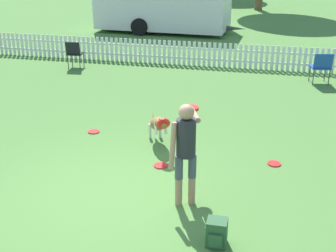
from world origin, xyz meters
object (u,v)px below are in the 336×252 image
Objects in this scene: frisbee_midfield at (94,132)px; folding_chair_green_right at (74,52)px; backpack_on_grass at (217,233)px; folding_chair_blue_left at (321,65)px; frisbee_near_handler at (274,164)px; equipment_trailer at (163,2)px; leaping_dog at (159,124)px; frisbee_near_dog at (161,166)px; handler_person at (186,143)px.

frisbee_midfield is 5.14m from folding_chair_green_right.
folding_chair_blue_left is (1.80, 7.63, 0.34)m from backpack_on_grass.
folding_chair_green_right reaches higher than frisbee_midfield.
folding_chair_blue_left is 1.07× the size of folding_chair_green_right.
frisbee_near_handler is 0.27× the size of folding_chair_blue_left.
frisbee_midfield is at bearing -81.61° from equipment_trailer.
frisbee_near_handler is (2.17, -0.32, -0.43)m from leaping_dog.
frisbee_near_handler is at bearing 14.91° from frisbee_near_dog.
leaping_dog is 0.97m from frisbee_near_dog.
backpack_on_grass is 7.85m from folding_chair_blue_left.
folding_chair_green_right is at bearing -98.78° from equipment_trailer.
backpack_on_grass is at bearing 120.22° from folding_chair_green_right.
handler_person reaches higher than frisbee_near_handler.
equipment_trailer is (-1.10, 10.79, 1.16)m from frisbee_midfield.
leaping_dog is 6.19m from folding_chair_green_right.
folding_chair_blue_left is (1.10, 5.11, 0.51)m from frisbee_near_handler.
folding_chair_blue_left reaches higher than frisbee_near_dog.
handler_person is 2.18m from leaping_dog.
equipment_trailer is at bearing 103.14° from frisbee_near_dog.
folding_chair_blue_left is 7.08m from folding_chair_green_right.
folding_chair_blue_left is at bearing 61.66° from frisbee_near_dog.
leaping_dog reaches higher than frisbee_near_handler.
frisbee_near_dog is (-0.64, 1.08, -0.98)m from handler_person.
equipment_trailer is at bearing 95.80° from frisbee_midfield.
frisbee_near_dog is at bearing 81.59° from leaping_dog.
frisbee_near_handler is 2.00m from frisbee_near_dog.
frisbee_midfield is (-3.63, 0.65, 0.00)m from frisbee_near_handler.
backpack_on_grass is (2.93, -3.17, 0.17)m from frisbee_midfield.
folding_chair_blue_left is 8.63m from equipment_trailer.
folding_chair_blue_left is at bearing -148.88° from leaping_dog.
folding_chair_blue_left is at bearing 45.81° from handler_person.
equipment_trailer is (-2.79, 11.96, 1.16)m from frisbee_near_dog.
folding_chair_blue_left reaches higher than frisbee_near_handler.
backpack_on_grass reaches higher than frisbee_near_dog.
frisbee_near_handler and frisbee_near_dog have the same top height.
handler_person is at bearing -128.97° from frisbee_near_handler.
handler_person is 1.31× the size of leaping_dog.
folding_chair_blue_left is at bearing -44.77° from equipment_trailer.
handler_person reaches higher than backpack_on_grass.
folding_chair_green_right reaches higher than frisbee_near_handler.
equipment_trailer reaches higher than folding_chair_blue_left.
handler_person is 7.14m from folding_chair_blue_left.
frisbee_near_dog is at bearing 51.08° from folding_chair_blue_left.
equipment_trailer is at bearing 106.08° from backpack_on_grass.
folding_chair_green_right is (-5.28, 7.72, 0.31)m from backpack_on_grass.
frisbee_near_handler is 12.43m from equipment_trailer.
frisbee_near_handler is at bearing 26.49° from handler_person.
folding_chair_green_right is (-3.81, 4.88, 0.04)m from leaping_dog.
folding_chair_green_right is (-7.08, 0.09, -0.03)m from folding_chair_blue_left.
frisbee_near_dog is at bearing -74.27° from equipment_trailer.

